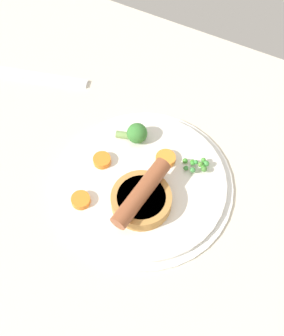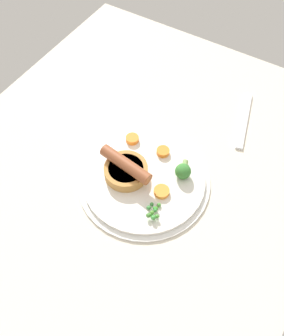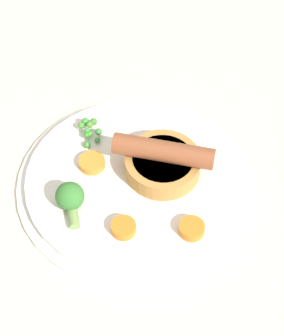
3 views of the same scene
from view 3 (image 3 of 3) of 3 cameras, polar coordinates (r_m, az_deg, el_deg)
name	(u,v)px [view 3 (image 3 of 3)]	position (r cm, az deg, el deg)	size (l,w,h in cm)	color
dining_table	(171,162)	(73.01, 2.95, 0.60)	(110.00, 80.00, 3.00)	beige
dinner_plate	(133,181)	(68.49, -0.90, -1.32)	(28.11, 28.11, 1.40)	silver
sausage_pudding	(164,161)	(66.96, 2.26, 0.75)	(9.16, 12.23, 4.94)	#BC8442
pea_pile	(91,129)	(71.75, -5.23, 3.97)	(4.26, 3.20, 1.74)	green
broccoli_floret_near	(71,198)	(64.56, -7.18, -3.03)	(5.22, 3.36, 3.36)	#387A33
carrot_slice_1	(193,229)	(63.26, 5.20, -6.16)	(2.92, 2.92, 1.12)	orange
carrot_slice_2	(125,228)	(63.09, -1.76, -6.10)	(2.84, 2.84, 1.11)	orange
carrot_slice_3	(93,163)	(68.74, -4.98, 0.51)	(3.20, 3.20, 1.00)	orange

